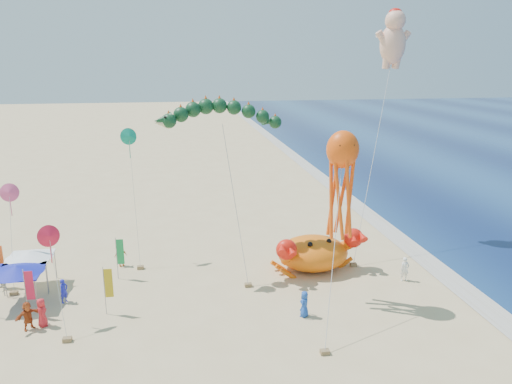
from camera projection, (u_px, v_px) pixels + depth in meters
The scene contains 11 objects.
ground at pixel (288, 286), 35.41m from camera, with size 320.00×320.00×0.00m, color #D1B784.
foam_strip at pixel (445, 275), 37.30m from camera, with size 320.00×320.00×0.00m, color silver.
crab_inflatable at pixel (313, 252), 37.91m from camera, with size 7.29×5.70×3.20m.
dragon_kite at pixel (220, 118), 35.73m from camera, with size 9.59×5.98×12.56m.
cherub_kite at pixel (393, 37), 41.98m from camera, with size 6.62×8.32×19.72m.
octopus_kite at pixel (341, 177), 31.36m from camera, with size 3.94×7.25×11.37m.
canopy_blue at pixel (17, 269), 32.27m from camera, with size 3.44×3.44×2.71m.
canopy_white at pixel (29, 255), 34.63m from camera, with size 3.20×3.20×2.71m.
feather_flags at pixel (64, 270), 33.23m from camera, with size 8.78×5.39×3.20m.
beachgoers at pixel (105, 292), 32.64m from camera, with size 29.38×10.82×1.89m.
small_kites at pixel (67, 196), 34.03m from camera, with size 9.50×13.47×10.52m.
Camera 1 is at (-7.58, -31.66, 15.62)m, focal length 35.00 mm.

